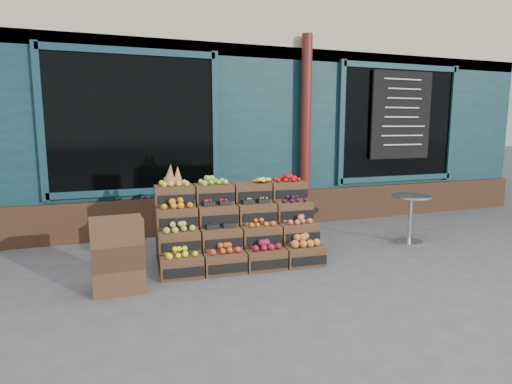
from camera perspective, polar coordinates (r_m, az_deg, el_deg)
name	(u,v)px	position (r m, az deg, el deg)	size (l,w,h in m)	color
ground	(292,269)	(5.27, 4.77, -10.17)	(60.00, 60.00, 0.00)	#48484B
shop_facade	(196,95)	(9.87, -8.05, 12.74)	(12.00, 6.24, 4.80)	#0F2E36
crate_display	(236,231)	(5.48, -2.65, -5.19)	(2.06, 1.11, 1.25)	#482E1C
spare_crates	(118,255)	(4.70, -17.97, -8.00)	(0.53, 0.37, 0.78)	#482E1C
bistro_table	(410,213)	(6.66, 19.86, -2.69)	(0.57, 0.57, 0.71)	#B4B6BB
shopkeeper	(159,173)	(7.46, -12.82, 2.49)	(0.67, 0.44, 1.83)	#1B612E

